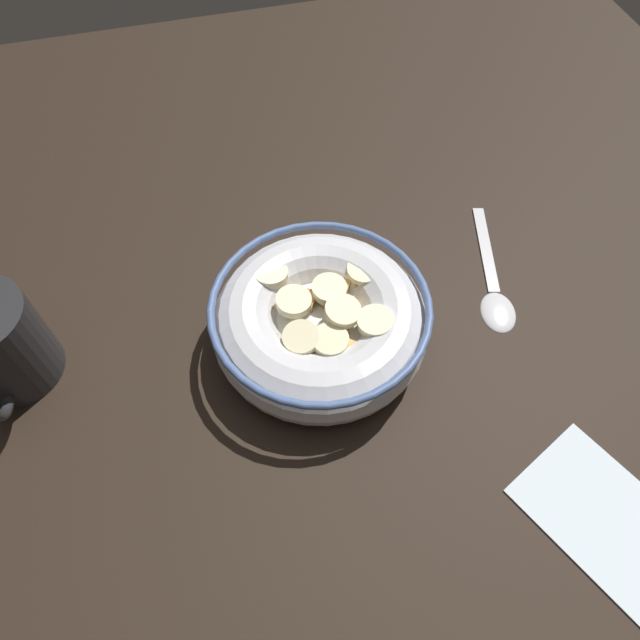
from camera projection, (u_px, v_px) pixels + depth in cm
name	position (u px, v px, depth cm)	size (l,w,h in cm)	color
ground_plane	(320.00, 347.00, 47.27)	(101.94, 101.94, 2.00)	black
cereal_bowl	(320.00, 321.00, 44.07)	(16.78, 16.78, 5.60)	silver
spoon	(495.00, 292.00, 48.68)	(13.99, 5.64, 0.80)	silver
folded_napkin	(618.00, 528.00, 38.15)	(13.06, 7.84, 0.30)	silver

